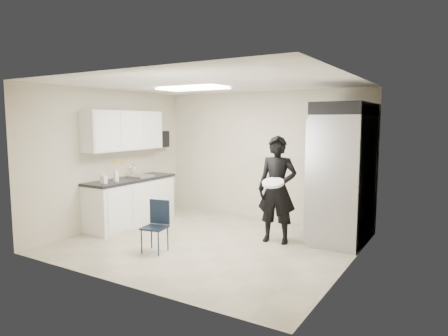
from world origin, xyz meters
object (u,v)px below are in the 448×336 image
Objects in this scene: commercial_fridge at (343,179)px; man_tuxedo at (277,190)px; lower_counter at (131,203)px; folding_chair at (155,228)px.

man_tuxedo is (-0.90, -0.66, -0.16)m from commercial_fridge.
man_tuxedo is at bearing 8.26° from lower_counter.
man_tuxedo reaches higher than lower_counter.
commercial_fridge reaches higher than man_tuxedo.
folding_chair is at bearing -34.71° from lower_counter.
folding_chair is (1.50, -1.04, -0.05)m from lower_counter.
folding_chair is (-2.28, -2.11, -0.67)m from commercial_fridge.
lower_counter is at bearing -179.91° from man_tuxedo.
commercial_fridge reaches higher than lower_counter.
folding_chair is at bearing -137.18° from commercial_fridge.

